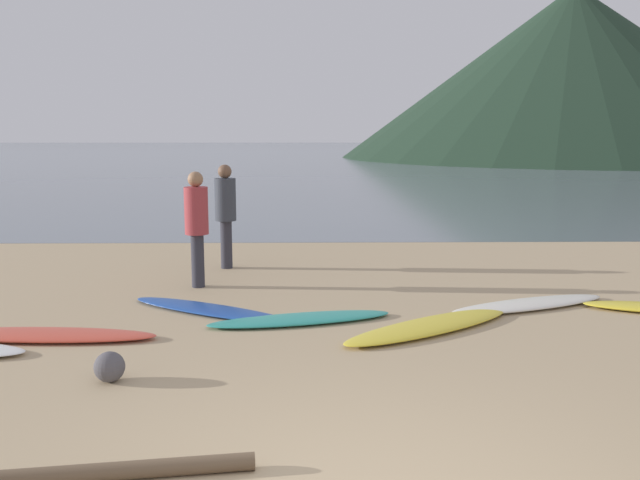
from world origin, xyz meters
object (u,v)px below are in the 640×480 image
(surfboard_2, at_px, (41,335))
(person_1, at_px, (197,220))
(surfboard_3, at_px, (211,310))
(surfboard_5, at_px, (430,326))
(surfboard_4, at_px, (300,319))
(driftwood_log, at_px, (128,470))
(person_0, at_px, (226,208))
(beach_rock_near, at_px, (110,367))
(surfboard_6, at_px, (529,304))

(surfboard_2, xyz_separation_m, person_1, (1.37, 2.53, 0.97))
(surfboard_3, bearing_deg, surfboard_5, 13.22)
(surfboard_4, distance_m, driftwood_log, 3.92)
(person_0, height_order, driftwood_log, person_0)
(surfboard_3, xyz_separation_m, surfboard_4, (1.16, -0.46, 0.00))
(driftwood_log, bearing_deg, surfboard_4, 73.30)
(surfboard_4, relative_size, beach_rock_near, 7.95)
(surfboard_4, xyz_separation_m, person_1, (-1.55, 1.91, 0.98))
(person_0, bearing_deg, person_1, -83.68)
(person_0, height_order, beach_rock_near, person_0)
(person_0, relative_size, beach_rock_near, 6.08)
(person_0, bearing_deg, surfboard_6, -14.73)
(surfboard_3, height_order, beach_rock_near, beach_rock_near)
(surfboard_5, distance_m, beach_rock_near, 3.67)
(surfboard_5, distance_m, person_0, 4.72)
(surfboard_4, xyz_separation_m, surfboard_5, (1.53, -0.35, 0.01))
(person_0, xyz_separation_m, beach_rock_near, (-0.48, -5.25, -0.89))
(person_0, bearing_deg, driftwood_log, -71.77)
(person_1, bearing_deg, beach_rock_near, 99.99)
(surfboard_4, xyz_separation_m, person_0, (-1.29, 3.30, 0.99))
(surfboard_3, xyz_separation_m, person_0, (-0.12, 2.84, 1.00))
(surfboard_5, bearing_deg, beach_rock_near, 171.38)
(person_1, xyz_separation_m, beach_rock_near, (-0.22, -3.86, -0.87))
(surfboard_2, height_order, surfboard_6, surfboard_2)
(surfboard_2, xyz_separation_m, surfboard_6, (5.94, 1.26, -0.00))
(surfboard_5, bearing_deg, person_0, 93.14)
(surfboard_2, bearing_deg, surfboard_6, 15.00)
(surfboard_4, height_order, surfboard_6, surfboard_6)
(person_1, bearing_deg, surfboard_6, 177.69)
(beach_rock_near, bearing_deg, surfboard_3, 76.04)
(surfboard_2, bearing_deg, person_1, 64.49)
(surfboard_5, relative_size, beach_rock_near, 8.85)
(surfboard_3, distance_m, person_0, 3.01)
(beach_rock_near, bearing_deg, surfboard_2, 131.01)
(surfboard_3, relative_size, beach_rock_near, 8.64)
(person_1, xyz_separation_m, driftwood_log, (0.42, -5.67, -0.95))
(surfboard_5, height_order, driftwood_log, driftwood_log)
(surfboard_2, relative_size, surfboard_5, 1.03)
(surfboard_3, xyz_separation_m, person_1, (-0.39, 1.45, 0.98))
(beach_rock_near, bearing_deg, person_1, 86.81)
(beach_rock_near, bearing_deg, surfboard_6, 28.46)
(driftwood_log, bearing_deg, beach_rock_near, 109.39)
(person_0, bearing_deg, surfboard_3, -70.55)
(surfboard_5, relative_size, surfboard_6, 1.07)
(person_0, xyz_separation_m, person_1, (-0.26, -1.39, -0.02))
(surfboard_3, height_order, surfboard_5, surfboard_5)
(surfboard_2, relative_size, person_0, 1.51)
(surfboard_5, height_order, person_0, person_0)
(surfboard_2, distance_m, surfboard_5, 4.46)
(surfboard_5, bearing_deg, driftwood_log, -162.53)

